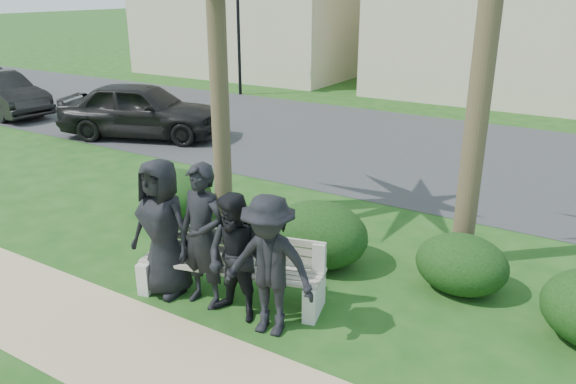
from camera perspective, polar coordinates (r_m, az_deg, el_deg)
name	(u,v)px	position (r m, az deg, el deg)	size (l,w,h in m)	color
ground	(252,292)	(7.85, -3.70, -10.06)	(160.00, 160.00, 0.00)	#184413
footpath	(159,362)	(6.71, -12.97, -16.44)	(30.00, 1.60, 0.01)	tan
asphalt_street	(435,153)	(14.61, 14.73, 3.85)	(160.00, 8.00, 0.01)	#2D2D30
street_lamp	(238,15)	(21.80, -5.09, 17.49)	(0.36, 0.36, 4.29)	black
park_bench	(231,272)	(7.54, -5.79, -8.07)	(2.62, 1.18, 0.87)	#A59B8A
man_a	(162,228)	(7.60, -12.67, -3.58)	(0.93, 0.60, 1.89)	black
man_b	(203,236)	(7.23, -8.67, -4.48)	(0.70, 0.46, 1.92)	black
man_c	(236,258)	(6.93, -5.33, -6.71)	(0.80, 0.62, 1.65)	black
man_d	(269,266)	(6.59, -1.95, -7.54)	(1.14, 0.65, 1.76)	black
hedge_a	(178,191)	(10.45, -11.13, 0.11)	(1.30, 1.07, 0.85)	black
hedge_b	(177,193)	(10.29, -11.26, -0.12)	(1.36, 1.13, 0.89)	black
hedge_c	(258,224)	(9.03, -3.09, -3.27)	(1.09, 0.90, 0.71)	black
hedge_d	(319,232)	(8.40, 3.17, -4.11)	(1.51, 1.25, 0.99)	black
hedge_e	(462,262)	(8.05, 17.23, -6.85)	(1.26, 1.04, 0.82)	black
car_a	(142,110)	(16.01, -14.62, 8.07)	(1.79, 4.46, 1.52)	black
car_b	(0,94)	(20.56, -27.23, 8.83)	(1.42, 4.07, 1.34)	black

